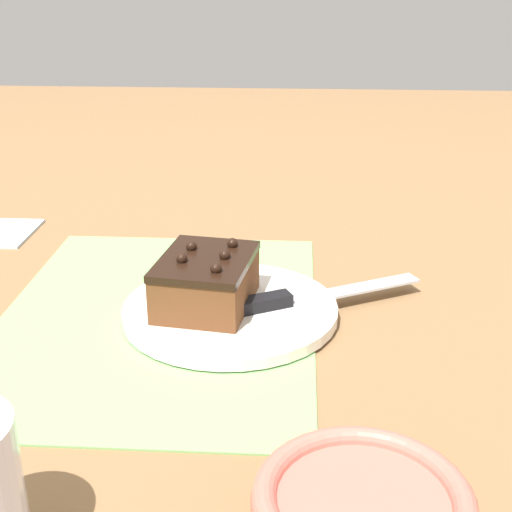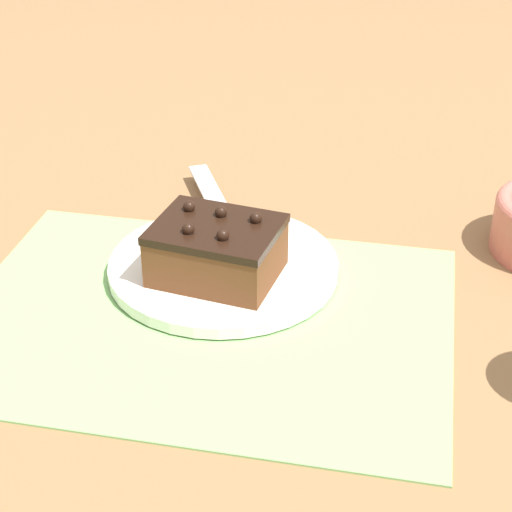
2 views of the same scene
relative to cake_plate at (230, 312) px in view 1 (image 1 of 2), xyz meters
name	(u,v)px [view 1 (image 1 of 2)]	position (x,y,z in m)	size (l,w,h in m)	color
ground_plane	(158,316)	(0.00, -0.08, -0.01)	(3.00, 3.00, 0.00)	olive
placemat_woven	(158,315)	(0.00, -0.08, -0.01)	(0.46, 0.34, 0.00)	#7AB266
cake_plate	(230,312)	(0.00, 0.00, 0.00)	(0.23, 0.23, 0.01)	white
chocolate_cake	(206,280)	(-0.01, -0.03, 0.03)	(0.13, 0.11, 0.06)	brown
serving_knife	(291,299)	(-0.01, 0.07, 0.01)	(0.13, 0.22, 0.01)	black
folded_napkin	(1,231)	(-0.24, -0.35, -0.01)	(0.11, 0.09, 0.01)	silver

